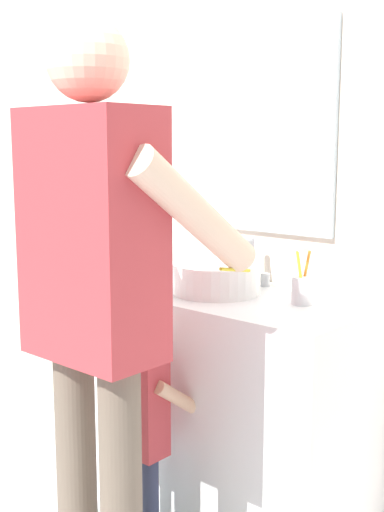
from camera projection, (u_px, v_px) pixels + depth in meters
back_wall at (272, 152)px, 2.59m from camera, size 4.40×0.10×2.70m
vanity_cabinet at (218, 401)px, 2.51m from camera, size 1.13×0.54×0.85m
sink_basin at (216, 277)px, 2.42m from camera, size 0.32×0.32×0.11m
faucet at (249, 264)px, 2.56m from camera, size 0.18×0.14×0.18m
toothbrush_cup at (302, 289)px, 2.24m from camera, size 0.07×0.07×0.21m
soap_bottle at (145, 262)px, 2.68m from camera, size 0.06×0.06×0.17m
child_toddler at (142, 420)px, 2.20m from camera, size 0.25×0.25×0.80m
adult_parent at (98, 273)px, 1.85m from camera, size 0.53×0.56×1.71m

